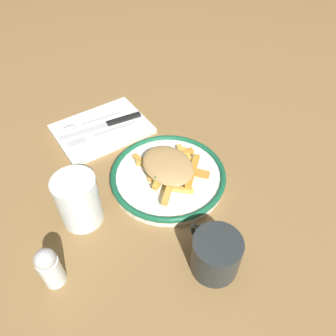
{
  "coord_description": "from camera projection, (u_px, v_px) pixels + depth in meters",
  "views": [
    {
      "loc": [
        -0.39,
        0.28,
        0.55
      ],
      "look_at": [
        0.0,
        0.0,
        0.04
      ],
      "focal_mm": 35.45,
      "sensor_mm": 36.0,
      "label": 1
    }
  ],
  "objects": [
    {
      "name": "coffee_mug",
      "position": [
        215.0,
        254.0,
        0.56
      ],
      "size": [
        0.11,
        0.08,
        0.08
      ],
      "color": "#252C2D",
      "rests_on": "ground_plane"
    },
    {
      "name": "fork",
      "position": [
        102.0,
        134.0,
        0.81
      ],
      "size": [
        0.04,
        0.18,
        0.0
      ],
      "color": "silver",
      "rests_on": "napkin"
    },
    {
      "name": "napkin",
      "position": [
        102.0,
        129.0,
        0.83
      ],
      "size": [
        0.17,
        0.23,
        0.01
      ],
      "primitive_type": "cube",
      "rotation": [
        0.0,
        0.0,
        -0.03
      ],
      "color": "white",
      "rests_on": "ground_plane"
    },
    {
      "name": "water_glass",
      "position": [
        78.0,
        200.0,
        0.62
      ],
      "size": [
        0.08,
        0.08,
        0.11
      ],
      "primitive_type": "cylinder",
      "color": "silver",
      "rests_on": "ground_plane"
    },
    {
      "name": "salt_shaker",
      "position": [
        49.0,
        267.0,
        0.54
      ],
      "size": [
        0.04,
        0.04,
        0.09
      ],
      "color": "silver",
      "rests_on": "ground_plane"
    },
    {
      "name": "ground_plane",
      "position": [
        168.0,
        180.0,
        0.73
      ],
      "size": [
        2.6,
        2.6,
        0.0
      ],
      "primitive_type": "plane",
      "color": "olive"
    },
    {
      "name": "spoon",
      "position": [
        83.0,
        124.0,
        0.83
      ],
      "size": [
        0.04,
        0.15,
        0.01
      ],
      "color": "silver",
      "rests_on": "napkin"
    },
    {
      "name": "fries_heap",
      "position": [
        170.0,
        166.0,
        0.7
      ],
      "size": [
        0.16,
        0.15,
        0.04
      ],
      "color": "#F5C661",
      "rests_on": "plate"
    },
    {
      "name": "knife",
      "position": [
        109.0,
        124.0,
        0.83
      ],
      "size": [
        0.05,
        0.21,
        0.01
      ],
      "color": "black",
      "rests_on": "napkin"
    },
    {
      "name": "plate",
      "position": [
        168.0,
        176.0,
        0.72
      ],
      "size": [
        0.25,
        0.25,
        0.02
      ],
      "color": "white",
      "rests_on": "ground_plane"
    }
  ]
}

